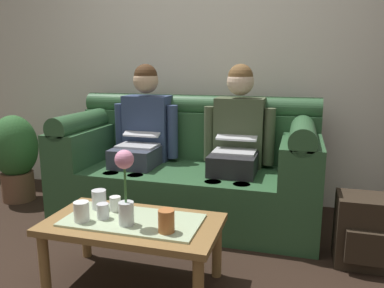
% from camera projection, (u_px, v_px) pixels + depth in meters
% --- Properties ---
extents(back_wall_patterned, '(6.00, 0.12, 2.90)m').
position_uv_depth(back_wall_patterned, '(205.00, 38.00, 3.34)').
color(back_wall_patterned, silver).
rests_on(back_wall_patterned, ground_plane).
extents(couch, '(2.03, 0.88, 0.96)m').
position_uv_depth(couch, '(188.00, 170.00, 3.06)').
color(couch, '#2D5633').
rests_on(couch, ground_plane).
extents(person_left, '(0.56, 0.67, 1.22)m').
position_uv_depth(person_left, '(143.00, 133.00, 3.11)').
color(person_left, '#383D4C').
rests_on(person_left, ground_plane).
extents(person_right, '(0.56, 0.67, 1.22)m').
position_uv_depth(person_right, '(237.00, 138.00, 2.89)').
color(person_right, '#232326').
rests_on(person_right, ground_plane).
extents(coffee_table, '(0.96, 0.51, 0.39)m').
position_uv_depth(coffee_table, '(133.00, 229.00, 2.06)').
color(coffee_table, olive).
rests_on(coffee_table, ground_plane).
extents(flower_vase, '(0.10, 0.10, 0.40)m').
position_uv_depth(flower_vase, '(125.00, 185.00, 1.94)').
color(flower_vase, silver).
rests_on(flower_vase, coffee_table).
extents(cup_near_left, '(0.07, 0.07, 0.08)m').
position_uv_depth(cup_near_left, '(103.00, 211.00, 2.06)').
color(cup_near_left, silver).
rests_on(cup_near_left, coffee_table).
extents(cup_near_right, '(0.08, 0.08, 0.11)m').
position_uv_depth(cup_near_right, '(99.00, 199.00, 2.19)').
color(cup_near_right, silver).
rests_on(cup_near_right, coffee_table).
extents(cup_far_center, '(0.08, 0.08, 0.12)m').
position_uv_depth(cup_far_center, '(166.00, 221.00, 1.89)').
color(cup_far_center, '#B26633').
rests_on(cup_far_center, coffee_table).
extents(cup_far_left, '(0.06, 0.06, 0.08)m').
position_uv_depth(cup_far_left, '(115.00, 204.00, 2.16)').
color(cup_far_left, white).
rests_on(cup_far_left, coffee_table).
extents(cup_far_right, '(0.08, 0.08, 0.11)m').
position_uv_depth(cup_far_right, '(81.00, 212.00, 2.02)').
color(cup_far_right, white).
rests_on(cup_far_right, coffee_table).
extents(backpack_right, '(0.31, 0.31, 0.44)m').
position_uv_depth(backpack_right, '(362.00, 231.00, 2.30)').
color(backpack_right, '#2D2319').
rests_on(backpack_right, ground_plane).
extents(potted_plant, '(0.40, 0.40, 0.78)m').
position_uv_depth(potted_plant, '(15.00, 154.00, 3.38)').
color(potted_plant, brown).
rests_on(potted_plant, ground_plane).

